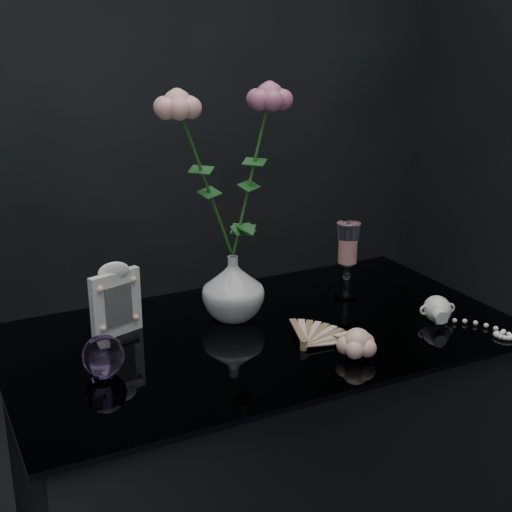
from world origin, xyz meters
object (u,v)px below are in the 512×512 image
vase (233,288)px  picture_frame (116,299)px  pearl_jar (437,308)px  paperweight (103,356)px  loose_rose (357,343)px  wine_glass (347,260)px

vase → picture_frame: bearing=173.2°
vase → pearl_jar: vase is taller
vase → paperweight: size_ratio=1.83×
paperweight → pearl_jar: (0.71, -0.08, -0.01)m
picture_frame → pearl_jar: (0.64, -0.24, -0.05)m
vase → picture_frame: (-0.25, 0.03, 0.01)m
paperweight → loose_rose: size_ratio=0.45×
picture_frame → paperweight: size_ratio=2.06×
picture_frame → loose_rose: (0.38, -0.31, -0.05)m
pearl_jar → vase: bearing=167.6°
paperweight → loose_rose: 0.48m
pearl_jar → paperweight: bearing=-170.1°
paperweight → pearl_jar: size_ratio=0.37×
paperweight → vase: bearing=22.2°
vase → paperweight: 0.35m
vase → pearl_jar: (0.39, -0.21, -0.04)m
wine_glass → picture_frame: wine_glass is taller
wine_glass → pearl_jar: wine_glass is taller
picture_frame → loose_rose: picture_frame is taller
wine_glass → pearl_jar: size_ratio=0.87×
wine_glass → paperweight: wine_glass is taller
paperweight → loose_rose: bearing=-17.8°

